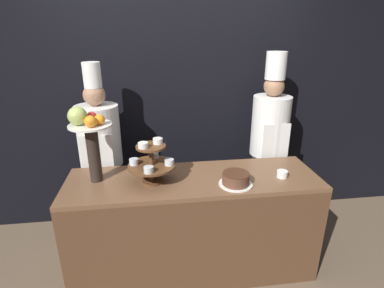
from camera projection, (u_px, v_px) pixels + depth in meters
The scene contains 8 objects.
wall_back at pixel (181, 92), 3.04m from camera, with size 10.00×0.06×2.80m.
buffet_counter at pixel (194, 224), 2.53m from camera, with size 2.00×0.61×0.89m.
tiered_stand at pixel (152, 161), 2.25m from camera, with size 0.36×0.36×0.34m.
fruit_pedestal at pixel (89, 134), 2.20m from camera, with size 0.31×0.31×0.59m.
cake_round at pixel (236, 179), 2.26m from camera, with size 0.26×0.26×0.10m.
cup_white at pixel (282, 174), 2.38m from camera, with size 0.09×0.09×0.05m.
chef_left at pixel (101, 152), 2.76m from camera, with size 0.38×0.38×1.74m.
chef_center_left at pixel (269, 138), 2.94m from camera, with size 0.36×0.36×1.81m.
Camera 1 is at (-0.30, -1.80, 1.98)m, focal length 28.00 mm.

